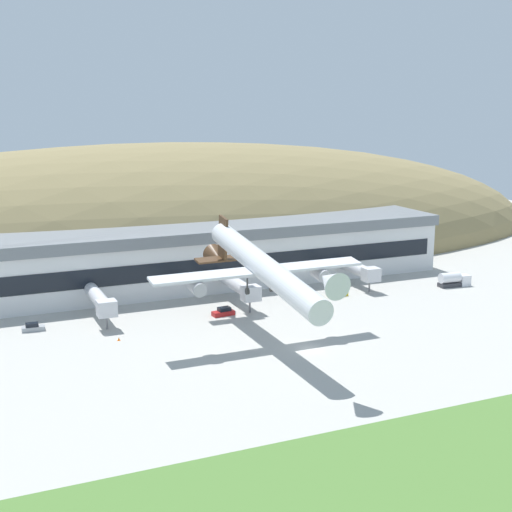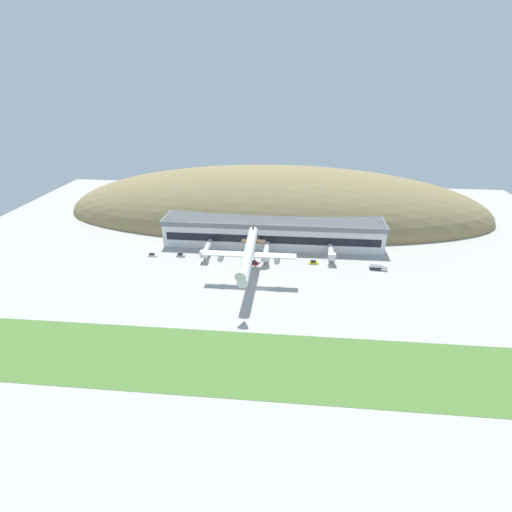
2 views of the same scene
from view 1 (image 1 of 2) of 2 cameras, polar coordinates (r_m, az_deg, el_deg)
ground_plane at (r=118.33m, az=4.28°, el=-7.42°), size 322.70×322.70×0.00m
grass_strip_foreground at (r=86.27m, az=18.15°, el=-15.80°), size 290.43×29.47×0.08m
hill_backdrop at (r=198.14m, az=-7.70°, el=0.55°), size 246.82×85.68×58.14m
terminal_building at (r=158.51m, az=-3.38°, el=0.52°), size 106.63×20.25×13.44m
jetway_0 at (r=134.37m, az=-12.37°, el=-3.48°), size 3.38×16.06×5.43m
jetway_1 at (r=141.54m, az=-1.39°, el=-2.40°), size 3.38×16.90×5.43m
jetway_2 at (r=156.24m, az=8.32°, el=-1.12°), size 3.38×13.28×5.43m
cargo_airplane at (r=117.06m, az=0.46°, el=-0.93°), size 37.31×48.70×10.88m
service_car_0 at (r=135.78m, az=-2.62°, el=-4.50°), size 4.34×2.15×1.59m
service_car_1 at (r=132.70m, az=-17.42°, el=-5.49°), size 4.09×1.91×1.50m
service_car_3 at (r=149.75m, az=6.55°, el=-3.00°), size 4.25×2.21×1.46m
fuel_truck at (r=162.47m, az=15.54°, el=-1.84°), size 7.44×2.88×3.19m
traffic_cone_0 at (r=124.10m, az=-10.92°, el=-6.53°), size 0.52×0.52×0.58m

